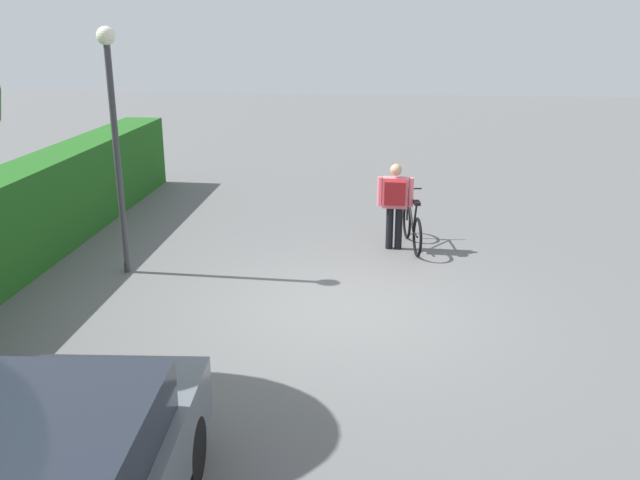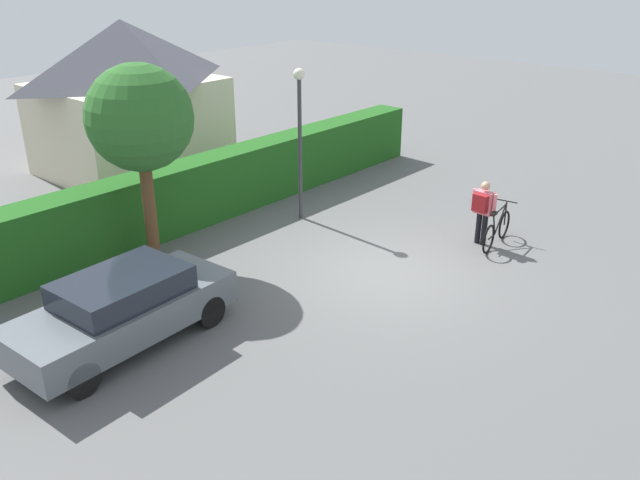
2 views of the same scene
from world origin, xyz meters
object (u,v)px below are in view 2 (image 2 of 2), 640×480
Objects in this scene: bicycle at (497,230)px; person_rider at (483,207)px; street_lamp at (300,123)px; fire_hydrant at (142,265)px; parked_car_near at (123,308)px; tree_kerbside at (140,119)px.

person_rider reaches higher than bicycle.
street_lamp is 4.72× the size of fire_hydrant.
bicycle reaches higher than fire_hydrant.
fire_hydrant is at bearing 145.08° from bicycle.
parked_car_near is 4.98× the size of fire_hydrant.
tree_kerbside reaches higher than street_lamp.
parked_car_near reaches higher than fire_hydrant.
person_rider is (8.00, -2.56, 0.22)m from parked_car_near.
tree_kerbside is at bearing 137.30° from bicycle.
bicycle is 1.12× the size of person_rider.
bicycle is 5.40m from street_lamp.
fire_hydrant is (1.56, 1.73, -0.29)m from parked_car_near.
bicycle is at bearing -19.45° from parked_car_near.
parked_car_near is 1.05× the size of street_lamp.
parked_car_near is 2.62× the size of person_rider.
street_lamp reaches higher than bicycle.
person_rider is at bearing -41.79° from tree_kerbside.
street_lamp is (6.47, 1.78, 1.80)m from parked_car_near.
tree_kerbside reaches higher than fire_hydrant.
person_rider reaches higher than fire_hydrant.
bicycle is 8.06m from fire_hydrant.
tree_kerbside is 5.37× the size of fire_hydrant.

